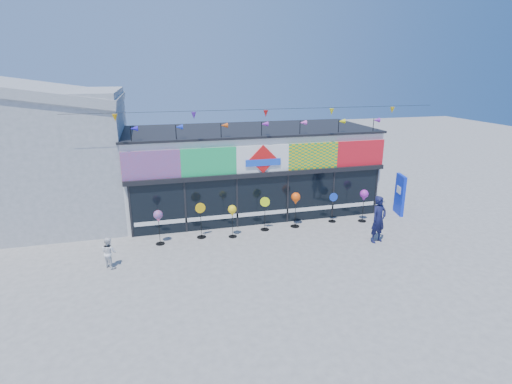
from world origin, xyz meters
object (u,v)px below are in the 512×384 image
object	(u,v)px
spinner_1	(201,219)
spinner_4	(296,200)
blue_sign	(400,194)
spinner_0	(158,217)
spinner_5	(333,207)
child	(109,252)
spinner_6	(364,196)
adult_man	(379,219)
spinner_2	(232,212)
spinner_3	(265,213)

from	to	relation	value
spinner_1	spinner_4	bearing A→B (deg)	1.81
blue_sign	spinner_0	size ratio (longest dim) A/B	1.35
blue_sign	spinner_5	world-z (taller)	blue_sign
spinner_4	child	world-z (taller)	spinner_4
child	spinner_6	bearing A→B (deg)	-121.60
adult_man	spinner_0	bearing A→B (deg)	150.48
spinner_4	child	bearing A→B (deg)	-165.97
blue_sign	spinner_4	world-z (taller)	blue_sign
spinner_1	spinner_4	world-z (taller)	spinner_4
blue_sign	spinner_4	distance (m)	5.59
spinner_5	spinner_0	bearing A→B (deg)	-176.25
spinner_2	adult_man	world-z (taller)	adult_man
adult_man	child	xyz separation A→B (m)	(-10.58, 0.49, -0.41)
spinner_1	spinner_2	bearing A→B (deg)	-12.31
spinner_5	spinner_6	xyz separation A→B (m)	(1.39, -0.32, 0.50)
spinner_6	blue_sign	bearing A→B (deg)	12.37
blue_sign	adult_man	xyz separation A→B (m)	(-2.85, -2.76, -0.01)
spinner_3	child	bearing A→B (deg)	-163.12
spinner_1	spinner_4	distance (m)	4.33
spinner_0	spinner_6	bearing A→B (deg)	1.21
spinner_5	spinner_6	distance (m)	1.51
blue_sign	child	distance (m)	13.62
spinner_4	adult_man	bearing A→B (deg)	-41.94
spinner_2	spinner_3	bearing A→B (deg)	14.52
blue_sign	spinner_6	world-z (taller)	blue_sign
adult_man	blue_sign	bearing A→B (deg)	27.88
spinner_5	adult_man	bearing A→B (deg)	-72.76
spinner_3	spinner_4	bearing A→B (deg)	0.71
spinner_1	spinner_3	size ratio (longest dim) A/B	1.01
blue_sign	spinner_4	bearing A→B (deg)	-163.87
spinner_0	spinner_1	world-z (taller)	spinner_1
spinner_0	child	world-z (taller)	spinner_0
spinner_2	spinner_4	world-z (taller)	spinner_4
spinner_4	spinner_3	bearing A→B (deg)	-179.29
spinner_4	spinner_1	bearing A→B (deg)	-178.19
spinner_1	child	bearing A→B (deg)	-152.80
blue_sign	spinner_0	bearing A→B (deg)	-163.67
spinner_2	blue_sign	bearing A→B (deg)	4.89
spinner_0	child	size ratio (longest dim) A/B	1.27
spinner_6	spinner_5	bearing A→B (deg)	166.90
blue_sign	child	size ratio (longest dim) A/B	1.72
spinner_1	spinner_3	world-z (taller)	spinner_1
blue_sign	spinner_0	world-z (taller)	blue_sign
spinner_3	child	distance (m)	6.70
spinner_0	spinner_3	bearing A→B (deg)	4.50
spinner_3	adult_man	xyz separation A→B (m)	(4.17, -2.43, 0.18)
spinner_0	spinner_5	distance (m)	7.98
spinner_4	child	size ratio (longest dim) A/B	1.41
spinner_2	spinner_4	bearing A→B (deg)	7.99
spinner_5	child	distance (m)	10.00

